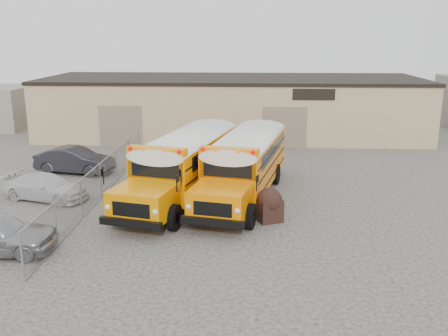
{
  "coord_description": "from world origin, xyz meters",
  "views": [
    {
      "loc": [
        1.46,
        -20.77,
        8.04
      ],
      "look_at": [
        0.23,
        3.14,
        1.6
      ],
      "focal_mm": 40.0,
      "sensor_mm": 36.0,
      "label": 1
    }
  ],
  "objects_px": {
    "school_bus_left": "(223,135)",
    "school_bus_right": "(268,135)",
    "tarp_bundle": "(269,204)",
    "car_dark": "(75,160)",
    "car_white": "(46,187)"
  },
  "relations": [
    {
      "from": "school_bus_right",
      "to": "car_dark",
      "type": "distance_m",
      "value": 11.93
    },
    {
      "from": "school_bus_right",
      "to": "car_dark",
      "type": "relative_size",
      "value": 2.42
    },
    {
      "from": "tarp_bundle",
      "to": "school_bus_left",
      "type": "bearing_deg",
      "value": 104.52
    },
    {
      "from": "school_bus_left",
      "to": "school_bus_right",
      "type": "bearing_deg",
      "value": 3.68
    },
    {
      "from": "school_bus_right",
      "to": "car_dark",
      "type": "height_order",
      "value": "school_bus_right"
    },
    {
      "from": "school_bus_left",
      "to": "car_white",
      "type": "distance_m",
      "value": 11.45
    },
    {
      "from": "school_bus_left",
      "to": "car_dark",
      "type": "relative_size",
      "value": 2.46
    },
    {
      "from": "school_bus_left",
      "to": "tarp_bundle",
      "type": "height_order",
      "value": "school_bus_left"
    },
    {
      "from": "tarp_bundle",
      "to": "car_dark",
      "type": "distance_m",
      "value": 13.5
    },
    {
      "from": "school_bus_right",
      "to": "tarp_bundle",
      "type": "relative_size",
      "value": 7.39
    },
    {
      "from": "tarp_bundle",
      "to": "car_dark",
      "type": "height_order",
      "value": "car_dark"
    },
    {
      "from": "car_white",
      "to": "car_dark",
      "type": "height_order",
      "value": "car_dark"
    },
    {
      "from": "school_bus_right",
      "to": "tarp_bundle",
      "type": "height_order",
      "value": "school_bus_right"
    },
    {
      "from": "school_bus_left",
      "to": "car_dark",
      "type": "xyz_separation_m",
      "value": [
        -8.68,
        -2.67,
        -1.12
      ]
    },
    {
      "from": "school_bus_left",
      "to": "car_dark",
      "type": "distance_m",
      "value": 9.15
    }
  ]
}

